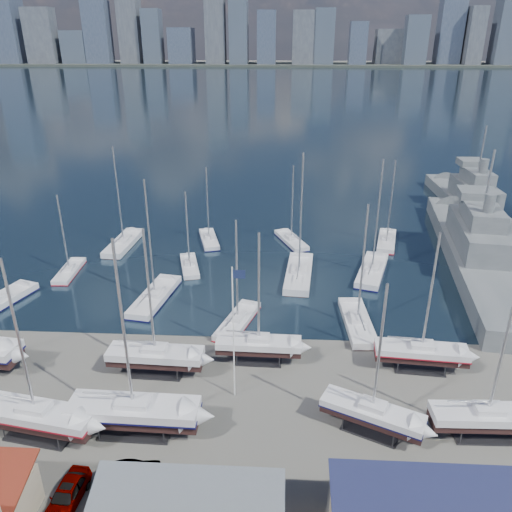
# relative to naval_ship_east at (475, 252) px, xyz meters

# --- Properties ---
(ground) EXTENTS (1400.00, 1400.00, 0.00)m
(ground) POSITION_rel_naval_ship_east_xyz_m (-34.12, -31.95, -1.67)
(ground) COLOR #605E59
(ground) RESTS_ON ground
(water) EXTENTS (1400.00, 600.00, 0.40)m
(water) POSITION_rel_naval_ship_east_xyz_m (-34.12, 278.05, -1.82)
(water) COLOR #1A2E3C
(water) RESTS_ON ground
(far_shore) EXTENTS (1400.00, 80.00, 2.20)m
(far_shore) POSITION_rel_naval_ship_east_xyz_m (-34.12, 538.05, -0.57)
(far_shore) COLOR #2D332D
(far_shore) RESTS_ON ground
(skyline) EXTENTS (639.14, 43.80, 107.69)m
(skyline) POSITION_rel_naval_ship_east_xyz_m (-41.95, 531.81, 37.42)
(skyline) COLOR #475166
(skyline) RESTS_ON far_shore
(sailboat_cradle_1) EXTENTS (10.40, 4.48, 16.26)m
(sailboat_cradle_1) POSITION_rel_naval_ship_east_xyz_m (-48.16, -37.59, 0.42)
(sailboat_cradle_1) COLOR #2D2D33
(sailboat_cradle_1) RESTS_ON ground
(sailboat_cradle_2) EXTENTS (9.43, 2.99, 15.28)m
(sailboat_cradle_2) POSITION_rel_naval_ship_east_xyz_m (-40.42, -28.72, 0.37)
(sailboat_cradle_2) COLOR #2D2D33
(sailboat_cradle_2) RESTS_ON ground
(sailboat_cradle_3) EXTENTS (11.03, 3.35, 17.57)m
(sailboat_cradle_3) POSITION_rel_naval_ship_east_xyz_m (-40.29, -36.71, 0.49)
(sailboat_cradle_3) COLOR #2D2D33
(sailboat_cradle_3) RESTS_ON ground
(sailboat_cradle_4) EXTENTS (8.62, 2.60, 14.14)m
(sailboat_cradle_4) POSITION_rel_naval_ship_east_xyz_m (-30.46, -26.18, 0.32)
(sailboat_cradle_4) COLOR #2D2D33
(sailboat_cradle_4) RESTS_ON ground
(sailboat_cradle_5) EXTENTS (8.76, 5.82, 13.99)m
(sailboat_cradle_5) POSITION_rel_naval_ship_east_xyz_m (-20.57, -35.63, 0.30)
(sailboat_cradle_5) COLOR #2D2D33
(sailboat_cradle_5) RESTS_ON ground
(sailboat_cradle_6) EXTENTS (9.20, 3.26, 14.69)m
(sailboat_cradle_6) POSITION_rel_naval_ship_east_xyz_m (-14.35, -26.64, 0.34)
(sailboat_cradle_6) COLOR #2D2D33
(sailboat_cradle_6) RESTS_ON ground
(sailboat_cradle_7) EXTENTS (9.11, 2.77, 14.86)m
(sailboat_cradle_7) POSITION_rel_naval_ship_east_xyz_m (-11.26, -35.65, 0.35)
(sailboat_cradle_7) COLOR #2D2D33
(sailboat_cradle_7) RESTS_ON ground
(sailboat_moored_1) EXTENTS (2.64, 8.13, 12.00)m
(sailboat_moored_1) POSITION_rel_naval_ship_east_xyz_m (-58.01, -7.03, -1.36)
(sailboat_moored_1) COLOR black
(sailboat_moored_1) RESTS_ON water
(sailboat_moored_2) EXTENTS (3.86, 11.15, 16.53)m
(sailboat_moored_2) POSITION_rel_naval_ship_east_xyz_m (-53.38, 3.32, -1.34)
(sailboat_moored_2) COLOR black
(sailboat_moored_2) RESTS_ON water
(sailboat_moored_3) EXTENTS (4.85, 11.32, 16.39)m
(sailboat_moored_3) POSITION_rel_naval_ship_east_xyz_m (-44.16, -14.03, -1.36)
(sailboat_moored_3) COLOR black
(sailboat_moored_3) RESTS_ON water
(sailboat_moored_4) EXTENTS (4.15, 8.20, 11.92)m
(sailboat_moored_4) POSITION_rel_naval_ship_east_xyz_m (-41.46, -4.42, -1.34)
(sailboat_moored_4) COLOR black
(sailboat_moored_4) RESTS_ON water
(sailboat_moored_5) EXTENTS (4.54, 8.90, 12.81)m
(sailboat_moored_5) POSITION_rel_naval_ship_east_xyz_m (-40.09, 5.77, -1.36)
(sailboat_moored_5) COLOR black
(sailboat_moored_5) RESTS_ON water
(sailboat_moored_6) EXTENTS (5.07, 9.30, 13.39)m
(sailboat_moored_6) POSITION_rel_naval_ship_east_xyz_m (-33.23, -19.19, -1.36)
(sailboat_moored_6) COLOR black
(sailboat_moored_6) RESTS_ON water
(sailboat_moored_7) EXTENTS (4.44, 12.26, 18.12)m
(sailboat_moored_7) POSITION_rel_naval_ship_east_xyz_m (-25.87, -6.42, -1.34)
(sailboat_moored_7) COLOR black
(sailboat_moored_7) RESTS_ON water
(sailboat_moored_8) EXTENTS (5.69, 9.13, 13.24)m
(sailboat_moored_8) POSITION_rel_naval_ship_east_xyz_m (-26.79, 6.11, -1.36)
(sailboat_moored_8) COLOR black
(sailboat_moored_8) RESTS_ON water
(sailboat_moored_9) EXTENTS (3.41, 10.29, 15.32)m
(sailboat_moored_9) POSITION_rel_naval_ship_east_xyz_m (-19.47, -18.78, -1.34)
(sailboat_moored_9) COLOR black
(sailboat_moored_9) RESTS_ON water
(sailboat_moored_10) EXTENTS (6.37, 11.79, 16.98)m
(sailboat_moored_10) POSITION_rel_naval_ship_east_xyz_m (-15.60, -4.86, -1.36)
(sailboat_moored_10) COLOR black
(sailboat_moored_10) RESTS_ON water
(sailboat_moored_11) EXTENTS (4.71, 9.81, 14.14)m
(sailboat_moored_11) POSITION_rel_naval_ship_east_xyz_m (-11.47, 6.60, -1.36)
(sailboat_moored_11) COLOR black
(sailboat_moored_11) RESTS_ON water
(naval_ship_east) EXTENTS (13.89, 48.39, 18.30)m
(naval_ship_east) POSITION_rel_naval_ship_east_xyz_m (0.00, 0.00, 0.00)
(naval_ship_east) COLOR slate
(naval_ship_east) RESTS_ON water
(naval_ship_west) EXTENTS (7.12, 40.44, 17.63)m
(naval_ship_west) POSITION_rel_naval_ship_east_xyz_m (7.26, 22.84, 0.00)
(naval_ship_west) COLOR slate
(naval_ship_west) RESTS_ON water
(car_a) EXTENTS (2.25, 4.90, 1.63)m
(car_a) POSITION_rel_naval_ship_east_xyz_m (-43.20, -43.92, -0.85)
(car_a) COLOR gray
(car_a) RESTS_ON ground
(car_b) EXTENTS (5.06, 2.86, 1.58)m
(car_b) POSITION_rel_naval_ship_east_xyz_m (-39.26, -41.92, -0.88)
(car_b) COLOR gray
(car_b) RESTS_ON ground
(car_c) EXTENTS (4.10, 5.48, 1.38)m
(car_c) POSITION_rel_naval_ship_east_xyz_m (-36.64, -43.34, -0.97)
(car_c) COLOR gray
(car_c) RESTS_ON ground
(car_d) EXTENTS (3.75, 5.41, 1.46)m
(car_d) POSITION_rel_naval_ship_east_xyz_m (-21.33, -42.97, -0.94)
(car_d) COLOR gray
(car_d) RESTS_ON ground
(flagpole) EXTENTS (1.16, 0.12, 13.17)m
(flagpole) POSITION_rel_naval_ship_east_xyz_m (-32.31, -31.63, 6.00)
(flagpole) COLOR white
(flagpole) RESTS_ON ground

